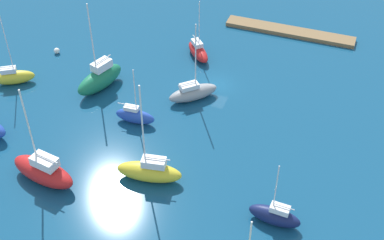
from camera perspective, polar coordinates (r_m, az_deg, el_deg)
The scene contains 11 objects.
water at distance 66.00m, azimuth 2.71°, elevation 3.79°, with size 160.00×160.00×0.00m, color navy.
pier_dock at distance 77.55m, azimuth 10.55°, elevation 9.44°, with size 18.42×2.46×0.56m, color olive.
sailboat_red_off_beacon at distance 70.70m, azimuth 0.67°, elevation 7.50°, with size 4.75×4.94×8.38m.
sailboat_yellow_near_pier at distance 53.17m, azimuth -4.62°, elevation -5.51°, with size 6.93×3.17×11.80m.
sailboat_green_along_channel at distance 65.60m, azimuth -9.97°, elevation 4.50°, with size 4.38×7.33×11.74m.
sailboat_gray_west_end at distance 63.10m, azimuth 0.09°, elevation 3.03°, with size 5.84×5.69×10.23m.
sailboat_navy_east_end at distance 50.05m, azimuth 8.98°, elevation -10.19°, with size 5.04×1.92×7.36m.
sailboat_red_far_south at distance 54.81m, azimuth -15.85°, elevation -5.31°, with size 7.66×3.68×11.35m.
sailboat_blue_mid_basin at distance 60.05m, azimuth -6.22°, elevation 0.46°, with size 4.72×1.66×7.38m.
sailboat_yellow_lone_north at distance 69.38m, azimuth -18.83°, elevation 4.47°, with size 5.22×4.11×9.93m.
mooring_buoy_white at distance 74.04m, azimuth -14.47°, elevation 7.29°, with size 0.80×0.80×0.80m, color white.
Camera 1 is at (-15.25, 50.87, 39.18)m, focal length 49.11 mm.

